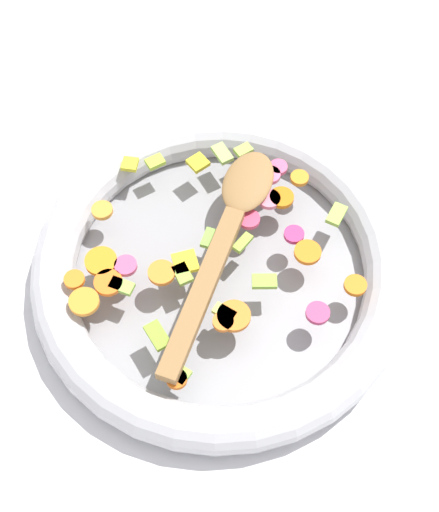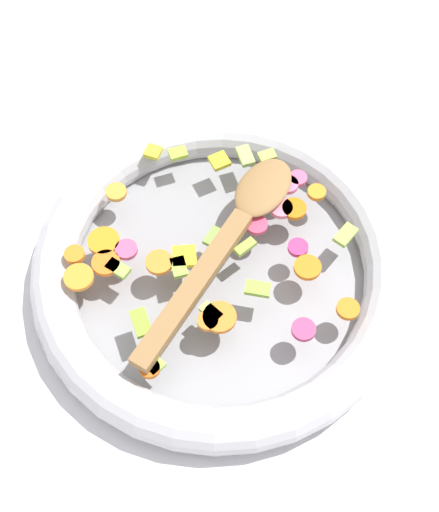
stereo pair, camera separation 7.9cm
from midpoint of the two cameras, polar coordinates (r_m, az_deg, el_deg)
name	(u,v)px [view 1 (the left image)]	position (r m, az deg, el deg)	size (l,w,h in m)	color
ground_plane	(220,278)	(0.83, -2.70, -1.97)	(4.00, 4.00, 0.00)	silver
skillet	(220,268)	(0.81, -2.77, -1.23)	(0.43, 0.43, 0.05)	gray
chopped_vegetables	(206,253)	(0.79, -3.94, -0.01)	(0.32, 0.33, 0.01)	orange
wooden_spoon	(227,231)	(0.79, -2.22, 1.75)	(0.30, 0.13, 0.01)	olive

